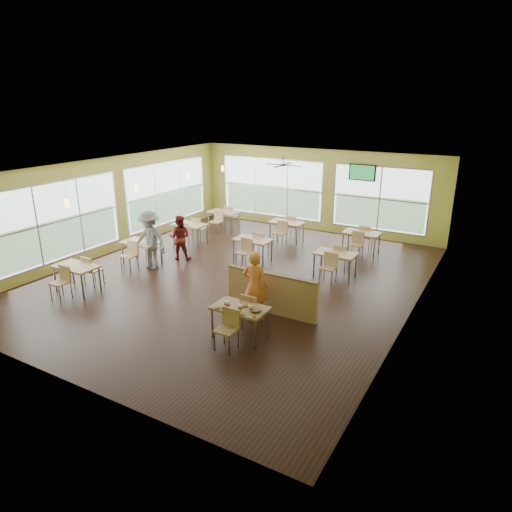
% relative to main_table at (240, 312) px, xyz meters
% --- Properties ---
extents(room, '(12.00, 12.04, 3.20)m').
position_rel_main_table_xyz_m(room, '(-2.00, 3.00, 0.97)').
color(room, black).
rests_on(room, ground).
extents(window_bays, '(9.24, 10.24, 2.38)m').
position_rel_main_table_xyz_m(window_bays, '(-4.65, 6.08, 0.85)').
color(window_bays, white).
rests_on(window_bays, room).
extents(main_table, '(1.22, 1.52, 0.87)m').
position_rel_main_table_xyz_m(main_table, '(0.00, 0.00, 0.00)').
color(main_table, tan).
rests_on(main_table, floor).
extents(half_wall_divider, '(2.40, 0.14, 1.04)m').
position_rel_main_table_xyz_m(half_wall_divider, '(0.00, 1.45, -0.11)').
color(half_wall_divider, tan).
rests_on(half_wall_divider, floor).
extents(dining_tables, '(6.92, 8.72, 0.87)m').
position_rel_main_table_xyz_m(dining_tables, '(-3.05, 4.71, -0.00)').
color(dining_tables, tan).
rests_on(dining_tables, floor).
extents(pendant_lights, '(0.11, 7.31, 0.86)m').
position_rel_main_table_xyz_m(pendant_lights, '(-5.20, 3.68, 1.82)').
color(pendant_lights, '#2D2119').
rests_on(pendant_lights, ceiling).
extents(ceiling_fan, '(1.25, 1.25, 0.29)m').
position_rel_main_table_xyz_m(ceiling_fan, '(-2.00, 6.00, 2.32)').
color(ceiling_fan, '#2D2119').
rests_on(ceiling_fan, ceiling).
extents(tv_backwall, '(1.00, 0.07, 0.60)m').
position_rel_main_table_xyz_m(tv_backwall, '(-0.20, 8.90, 1.82)').
color(tv_backwall, black).
rests_on(tv_backwall, wall_back).
extents(man_plaid, '(0.66, 0.47, 1.69)m').
position_rel_main_table_xyz_m(man_plaid, '(-0.20, 1.00, 0.22)').
color(man_plaid, '#DB4318').
rests_on(man_plaid, floor).
extents(patron_maroon, '(0.88, 0.80, 1.47)m').
position_rel_main_table_xyz_m(patron_maroon, '(-4.46, 3.51, 0.11)').
color(patron_maroon, maroon).
rests_on(patron_maroon, floor).
extents(patron_grey, '(1.19, 0.69, 1.83)m').
position_rel_main_table_xyz_m(patron_grey, '(-4.71, 2.38, 0.28)').
color(patron_grey, slate).
rests_on(patron_grey, floor).
extents(cup_blue, '(0.10, 0.10, 0.35)m').
position_rel_main_table_xyz_m(cup_blue, '(-0.28, -0.13, 0.19)').
color(cup_blue, white).
rests_on(cup_blue, main_table).
extents(cup_yellow, '(0.11, 0.11, 0.38)m').
position_rel_main_table_xyz_m(cup_yellow, '(-0.21, -0.15, 0.20)').
color(cup_yellow, white).
rests_on(cup_yellow, main_table).
extents(cup_red_near, '(0.10, 0.10, 0.38)m').
position_rel_main_table_xyz_m(cup_red_near, '(0.10, -0.15, 0.19)').
color(cup_red_near, white).
rests_on(cup_red_near, main_table).
extents(cup_red_far, '(0.10, 0.10, 0.34)m').
position_rel_main_table_xyz_m(cup_red_far, '(0.31, -0.06, 0.19)').
color(cup_red_far, white).
rests_on(cup_red_far, main_table).
extents(food_basket, '(0.24, 0.24, 0.05)m').
position_rel_main_table_xyz_m(food_basket, '(0.40, -0.03, 0.15)').
color(food_basket, black).
rests_on(food_basket, main_table).
extents(ketchup_cup, '(0.06, 0.06, 0.02)m').
position_rel_main_table_xyz_m(ketchup_cup, '(0.52, -0.29, 0.13)').
color(ketchup_cup, '#98230B').
rests_on(ketchup_cup, main_table).
extents(wrapper_left, '(0.18, 0.17, 0.04)m').
position_rel_main_table_xyz_m(wrapper_left, '(-0.38, -0.29, 0.14)').
color(wrapper_left, olive).
rests_on(wrapper_left, main_table).
extents(wrapper_mid, '(0.22, 0.21, 0.05)m').
position_rel_main_table_xyz_m(wrapper_mid, '(0.06, 0.06, 0.14)').
color(wrapper_mid, olive).
rests_on(wrapper_mid, main_table).
extents(wrapper_right, '(0.17, 0.16, 0.04)m').
position_rel_main_table_xyz_m(wrapper_right, '(0.22, -0.30, 0.14)').
color(wrapper_right, olive).
rests_on(wrapper_right, main_table).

